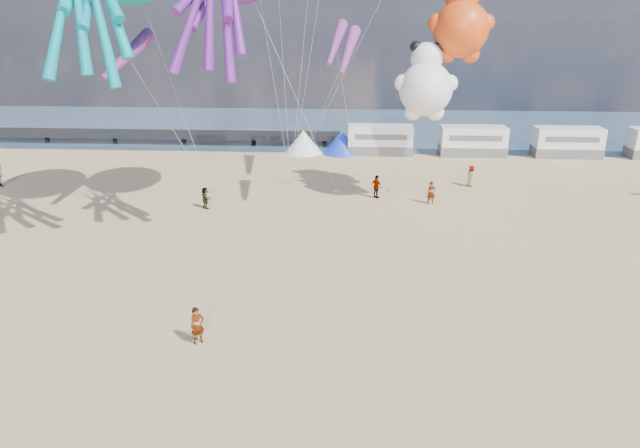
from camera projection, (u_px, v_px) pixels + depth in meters
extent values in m
plane|color=tan|center=(262.00, 382.00, 22.48)|extent=(120.00, 120.00, 0.00)
plane|color=#354E66|center=(329.00, 127.00, 74.02)|extent=(120.00, 120.00, 0.00)
cube|color=black|center=(80.00, 133.00, 65.04)|extent=(60.00, 3.00, 0.50)
cube|color=silver|center=(380.00, 140.00, 59.10)|extent=(6.60, 2.50, 3.00)
cube|color=silver|center=(473.00, 141.00, 58.53)|extent=(6.60, 2.50, 3.00)
cube|color=silver|center=(567.00, 142.00, 57.97)|extent=(6.60, 2.50, 3.00)
cone|color=white|center=(303.00, 142.00, 59.68)|extent=(4.00, 4.00, 2.40)
cone|color=#1933CC|center=(342.00, 142.00, 59.44)|extent=(4.00, 4.00, 2.40)
imported|color=tan|center=(197.00, 325.00, 24.91)|extent=(0.75, 0.71, 1.73)
imported|color=#7F6659|center=(471.00, 176.00, 48.01)|extent=(0.52, 0.71, 1.78)
imported|color=#7F6659|center=(0.00, 175.00, 48.15)|extent=(1.05, 1.03, 1.82)
imported|color=#7F6659|center=(377.00, 187.00, 44.93)|extent=(1.32, 1.34, 1.86)
imported|color=#7F6659|center=(205.00, 198.00, 42.54)|extent=(0.92, 0.98, 1.62)
imported|color=#7F6659|center=(431.00, 193.00, 43.52)|extent=(1.65, 0.64, 1.75)
cube|color=gray|center=(211.00, 191.00, 46.49)|extent=(0.50, 0.35, 0.22)
cube|color=gray|center=(336.00, 190.00, 46.97)|extent=(0.50, 0.35, 0.22)
cube|color=gray|center=(391.00, 190.00, 46.89)|extent=(0.50, 0.35, 0.22)
cube|color=gray|center=(356.00, 175.00, 51.36)|extent=(0.50, 0.35, 0.22)
cube|color=gray|center=(291.00, 183.00, 48.96)|extent=(0.50, 0.35, 0.22)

